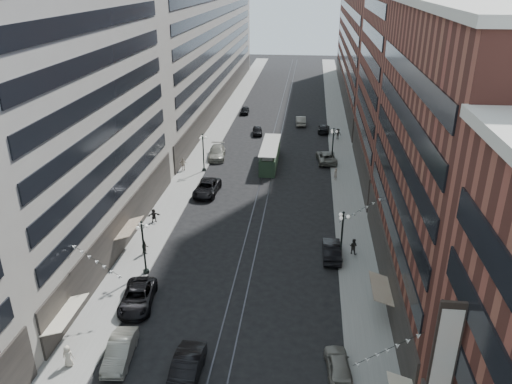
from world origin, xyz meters
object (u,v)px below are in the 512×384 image
at_px(car_4, 338,364).
at_px(pedestrian_6, 183,164).
at_px(pedestrian_1, 68,356).
at_px(pedestrian_7, 353,246).
at_px(car_11, 326,157).
at_px(car_14, 301,121).
at_px(car_9, 245,110).
at_px(lamppost_se_far, 342,235).
at_px(car_2, 138,297).
at_px(pedestrian_9, 338,134).
at_px(car_13, 257,131).
at_px(lamppost_sw_far, 144,246).
at_px(car_12, 324,128).
at_px(car_1, 120,351).
at_px(pedestrian_8, 335,174).
at_px(car_5, 186,371).
at_px(lamppost_se_mid, 333,145).
at_px(car_8, 217,153).
at_px(pedestrian_2, 145,248).
at_px(car_7, 207,188).
at_px(pedestrian_5, 154,215).
at_px(lamppost_sw_mid, 203,151).
at_px(car_10, 332,250).
at_px(streetcar, 270,155).

xyz_separation_m(car_4, pedestrian_6, (-20.57, 37.73, 0.38)).
relative_size(pedestrian_1, pedestrian_7, 1.03).
distance_m(car_11, car_14, 20.60).
bearing_deg(car_9, lamppost_se_far, -75.60).
height_order(car_2, pedestrian_6, pedestrian_6).
bearing_deg(pedestrian_9, car_11, -94.63).
bearing_deg(pedestrian_9, car_4, -86.11).
distance_m(car_11, car_13, 17.63).
relative_size(lamppost_sw_far, car_12, 1.13).
distance_m(pedestrian_1, car_12, 64.05).
bearing_deg(car_1, car_4, -3.67).
bearing_deg(pedestrian_8, car_12, -130.05).
bearing_deg(car_13, pedestrian_7, -78.00).
height_order(lamppost_se_far, car_5, lamppost_se_far).
xyz_separation_m(car_1, car_5, (5.32, -1.51, 0.09)).
bearing_deg(lamppost_se_mid, car_8, 176.78).
relative_size(pedestrian_2, pedestrian_9, 0.81).
xyz_separation_m(car_2, pedestrian_7, (18.97, 10.52, 0.19)).
xyz_separation_m(car_4, car_7, (-15.60, 30.13, 0.13)).
bearing_deg(car_5, pedestrian_1, 178.37).
bearing_deg(pedestrian_5, pedestrian_8, 13.22).
relative_size(lamppost_sw_mid, car_7, 0.91).
distance_m(lamppost_se_mid, pedestrian_5, 30.01).
relative_size(pedestrian_7, pedestrian_8, 0.96).
bearing_deg(car_7, pedestrian_6, 125.81).
bearing_deg(car_5, pedestrian_9, 78.22).
bearing_deg(car_14, car_4, 90.09).
bearing_deg(pedestrian_9, pedestrian_5, -117.06).
xyz_separation_m(car_2, pedestrian_5, (-3.18, 15.23, 0.15)).
bearing_deg(car_10, car_13, -74.54).
bearing_deg(lamppost_sw_far, pedestrian_7, 16.19).
distance_m(car_1, pedestrian_2, 14.95).
distance_m(pedestrian_7, pedestrian_9, 38.57).
relative_size(car_1, pedestrian_5, 3.07).
height_order(car_12, pedestrian_5, pedestrian_5).
relative_size(streetcar, car_14, 2.22).
height_order(car_8, pedestrian_6, pedestrian_6).
distance_m(car_12, pedestrian_5, 42.99).
bearing_deg(pedestrian_7, car_2, 52.32).
bearing_deg(lamppost_sw_mid, pedestrian_8, -4.26).
bearing_deg(car_5, lamppost_sw_mid, 100.76).
bearing_deg(pedestrian_8, pedestrian_5, -7.47).
xyz_separation_m(pedestrian_2, car_9, (2.76, 56.73, -0.21)).
relative_size(lamppost_sw_mid, pedestrian_1, 3.20).
bearing_deg(pedestrian_5, pedestrian_7, -34.50).
bearing_deg(car_14, car_11, 98.49).
xyz_separation_m(car_2, car_12, (16.65, 53.37, -0.09)).
distance_m(car_7, car_10, 21.11).
xyz_separation_m(lamppost_sw_far, car_14, (13.19, 53.03, -2.27)).
xyz_separation_m(car_12, pedestrian_9, (2.33, -4.29, 0.37)).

